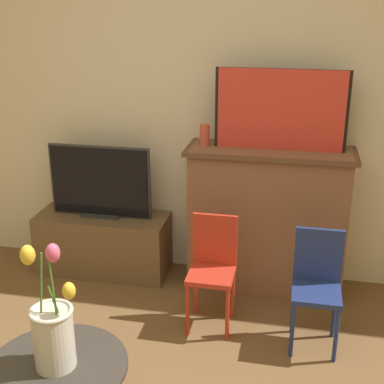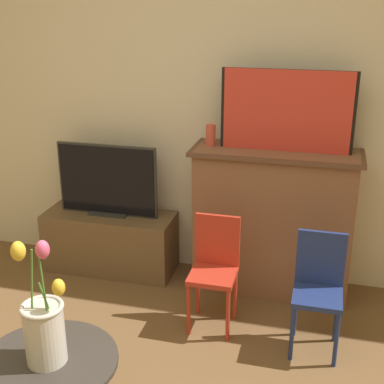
{
  "view_description": "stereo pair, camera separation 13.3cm",
  "coord_description": "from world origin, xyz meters",
  "px_view_note": "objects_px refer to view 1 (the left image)",
  "views": [
    {
      "loc": [
        0.69,
        -1.42,
        1.93
      ],
      "look_at": [
        0.17,
        1.15,
        0.95
      ],
      "focal_mm": 50.0,
      "sensor_mm": 36.0,
      "label": 1
    },
    {
      "loc": [
        0.82,
        -1.39,
        1.93
      ],
      "look_at": [
        0.17,
        1.15,
        0.95
      ],
      "focal_mm": 50.0,
      "sensor_mm": 36.0,
      "label": 2
    }
  ],
  "objects_px": {
    "painting": "(281,110)",
    "chair_blue": "(317,282)",
    "tv_monitor": "(100,183)",
    "vase_tulips": "(53,331)",
    "chair_red": "(213,264)"
  },
  "relations": [
    {
      "from": "tv_monitor",
      "to": "vase_tulips",
      "type": "xyz_separation_m",
      "value": [
        0.46,
        -1.71,
        0.01
      ]
    },
    {
      "from": "painting",
      "to": "vase_tulips",
      "type": "distance_m",
      "value": 1.97
    },
    {
      "from": "painting",
      "to": "chair_blue",
      "type": "relative_size",
      "value": 1.2
    },
    {
      "from": "tv_monitor",
      "to": "chair_red",
      "type": "distance_m",
      "value": 1.05
    },
    {
      "from": "tv_monitor",
      "to": "chair_blue",
      "type": "relative_size",
      "value": 1.05
    },
    {
      "from": "painting",
      "to": "chair_red",
      "type": "xyz_separation_m",
      "value": [
        -0.33,
        -0.51,
        -0.85
      ]
    },
    {
      "from": "tv_monitor",
      "to": "chair_blue",
      "type": "distance_m",
      "value": 1.63
    },
    {
      "from": "painting",
      "to": "chair_blue",
      "type": "bearing_deg",
      "value": -64.9
    },
    {
      "from": "chair_red",
      "to": "tv_monitor",
      "type": "bearing_deg",
      "value": 150.86
    },
    {
      "from": "chair_red",
      "to": "chair_blue",
      "type": "bearing_deg",
      "value": -7.89
    },
    {
      "from": "painting",
      "to": "vase_tulips",
      "type": "height_order",
      "value": "painting"
    },
    {
      "from": "tv_monitor",
      "to": "chair_blue",
      "type": "xyz_separation_m",
      "value": [
        1.5,
        -0.58,
        -0.29
      ]
    },
    {
      "from": "vase_tulips",
      "to": "painting",
      "type": "bearing_deg",
      "value": 66.15
    },
    {
      "from": "tv_monitor",
      "to": "painting",
      "type": "bearing_deg",
      "value": 0.9
    },
    {
      "from": "vase_tulips",
      "to": "chair_blue",
      "type": "bearing_deg",
      "value": 47.23
    }
  ]
}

